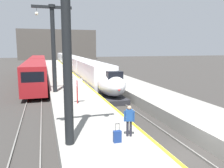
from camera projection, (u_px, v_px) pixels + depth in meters
The scene contains 16 objects.
ground_plane at pixel (185, 158), 12.14m from camera, with size 260.00×260.00×0.00m, color #33302D.
platform_left at pixel (65, 83), 34.33m from camera, with size 4.80×110.00×1.05m, color gray.
platform_right at pixel (116, 81), 36.62m from camera, with size 4.80×110.00×1.05m, color gray.
platform_left_safety_stripe at pixel (80, 79), 34.89m from camera, with size 0.20×107.80×0.01m, color yellow.
rail_main_left at pixel (84, 82), 37.94m from camera, with size 0.08×110.00×0.12m, color slate.
rail_main_right at pixel (93, 82), 38.36m from camera, with size 0.08×110.00×0.12m, color slate.
rail_secondary_left at pixel (32, 85), 35.65m from camera, with size 0.08×110.00×0.12m, color slate.
rail_secondary_right at pixel (42, 84), 36.07m from camera, with size 0.08×110.00×0.12m, color slate.
highspeed_train_main at pixel (73, 63), 56.86m from camera, with size 2.92×74.53×3.60m.
regional_train_adjacent at pixel (37, 68), 40.83m from camera, with size 2.85×36.60×3.80m.
station_column_near at pixel (66, 15), 10.42m from camera, with size 4.00×0.68×10.41m.
station_column_mid at pixel (53, 40), 23.86m from camera, with size 4.00×0.68×9.02m.
passenger_near_edge at pixel (129, 118), 12.22m from camera, with size 0.54×0.34×1.69m.
rolling_suitcase at pixel (117, 136), 11.53m from camera, with size 0.40×0.22×0.98m.
departure_info_board at pixel (77, 86), 19.37m from camera, with size 0.90×0.10×2.12m.
terminus_back_wall at pixel (58, 45), 107.54m from camera, with size 36.00×2.00×14.00m, color #4C4742.
Camera 1 is at (-6.98, -9.78, 5.78)m, focal length 36.85 mm.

